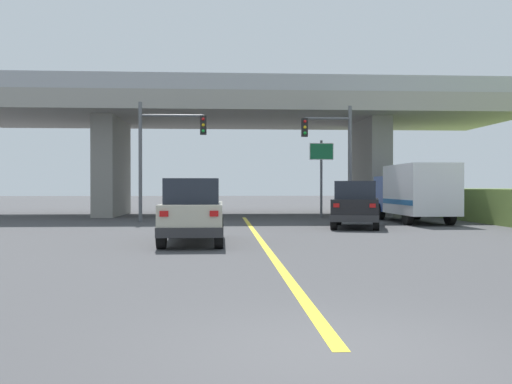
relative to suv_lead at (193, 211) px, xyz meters
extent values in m
plane|color=#424244|center=(2.18, 18.14, -1.01)|extent=(160.00, 160.00, 0.00)
cube|color=gray|center=(2.18, 18.14, 5.49)|extent=(33.77, 10.76, 1.06)
cube|color=gray|center=(-5.95, 18.14, 1.97)|extent=(1.25, 6.45, 5.98)
cube|color=gray|center=(10.31, 18.14, 1.97)|extent=(1.25, 6.45, 5.98)
cube|color=#9EA0A5|center=(2.18, 12.91, 6.47)|extent=(33.77, 0.20, 0.90)
cube|color=#9EA0A5|center=(2.18, 23.37, 6.47)|extent=(33.77, 0.20, 0.90)
cube|color=yellow|center=(2.18, 1.53, -1.01)|extent=(0.20, 27.18, 0.01)
cube|color=#B7B29E|center=(0.00, 0.12, -0.20)|extent=(1.83, 4.73, 0.90)
cube|color=#1E232D|center=(0.00, -0.24, 0.63)|extent=(1.61, 2.60, 0.76)
cube|color=#2D2D30|center=(0.00, -2.20, -0.51)|extent=(1.87, 0.20, 0.28)
cube|color=red|center=(-0.69, -2.27, 0.02)|extent=(0.24, 0.06, 0.16)
cube|color=red|center=(0.69, -2.27, 0.02)|extent=(0.24, 0.06, 0.16)
cylinder|color=black|center=(-0.81, 1.94, -0.65)|extent=(0.26, 0.72, 0.72)
cylinder|color=black|center=(0.81, 1.94, -0.65)|extent=(0.26, 0.72, 0.72)
cylinder|color=black|center=(-0.81, -1.70, -0.65)|extent=(0.26, 0.72, 0.72)
cylinder|color=black|center=(0.81, -1.70, -0.65)|extent=(0.26, 0.72, 0.72)
cube|color=black|center=(6.74, 6.53, -0.20)|extent=(2.94, 4.60, 0.90)
cube|color=#1E232D|center=(6.66, 6.22, 0.63)|extent=(2.22, 2.69, 0.76)
cube|color=#2D2D30|center=(6.20, 4.52, -0.51)|extent=(1.92, 0.70, 0.28)
cube|color=red|center=(5.49, 4.64, 0.02)|extent=(0.25, 0.12, 0.16)
cube|color=red|center=(6.87, 4.27, 0.02)|extent=(0.25, 0.12, 0.16)
cylinder|color=black|center=(6.33, 8.27, -0.65)|extent=(0.44, 0.76, 0.72)
cylinder|color=black|center=(7.97, 7.83, -0.65)|extent=(0.44, 0.76, 0.72)
cylinder|color=black|center=(5.51, 5.22, -0.65)|extent=(0.44, 0.76, 0.72)
cylinder|color=black|center=(7.15, 4.78, -0.65)|extent=(0.44, 0.76, 0.72)
cube|color=navy|center=(10.51, 12.52, 0.39)|extent=(2.20, 2.00, 1.90)
cube|color=silver|center=(10.51, 9.12, 0.64)|extent=(2.31, 4.79, 2.41)
cube|color=#195999|center=(10.51, 9.12, 0.04)|extent=(2.33, 4.69, 0.24)
cylinder|color=black|center=(9.51, 12.52, -0.56)|extent=(0.30, 0.90, 0.90)
cylinder|color=black|center=(11.51, 12.52, -0.56)|extent=(0.30, 0.90, 0.90)
cylinder|color=black|center=(9.51, 7.93, -0.56)|extent=(0.30, 0.90, 0.90)
cylinder|color=black|center=(11.51, 7.93, -0.56)|extent=(0.30, 0.90, 0.90)
cylinder|color=#56595E|center=(7.56, 11.33, 1.98)|extent=(0.18, 0.18, 5.99)
cylinder|color=#56595E|center=(6.37, 11.33, 4.32)|extent=(2.39, 0.12, 0.12)
cube|color=black|center=(5.17, 11.33, 3.84)|extent=(0.32, 0.26, 0.96)
sphere|color=red|center=(5.17, 11.18, 4.14)|extent=(0.16, 0.16, 0.16)
sphere|color=gold|center=(5.17, 11.18, 3.84)|extent=(0.16, 0.16, 0.16)
sphere|color=green|center=(5.17, 11.18, 3.54)|extent=(0.16, 0.16, 0.16)
cylinder|color=#56595E|center=(-3.20, 11.01, 2.01)|extent=(0.18, 0.18, 6.05)
cylinder|color=#56595E|center=(-1.62, 11.01, 4.37)|extent=(3.16, 0.12, 0.12)
cube|color=black|center=(-0.04, 11.01, 3.89)|extent=(0.32, 0.26, 0.96)
sphere|color=red|center=(-0.04, 10.86, 4.19)|extent=(0.16, 0.16, 0.16)
sphere|color=gold|center=(-0.04, 10.86, 3.89)|extent=(0.16, 0.16, 0.16)
sphere|color=green|center=(-0.04, 10.86, 3.59)|extent=(0.16, 0.16, 0.16)
cylinder|color=#56595E|center=(6.72, 15.16, 1.24)|extent=(0.14, 0.14, 4.51)
cube|color=#197242|center=(6.72, 15.10, 2.84)|extent=(1.33, 0.08, 0.90)
cube|color=white|center=(6.72, 15.10, 2.84)|extent=(1.41, 0.04, 0.98)
camera|label=1|loc=(0.91, -18.06, 0.75)|focal=40.12mm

